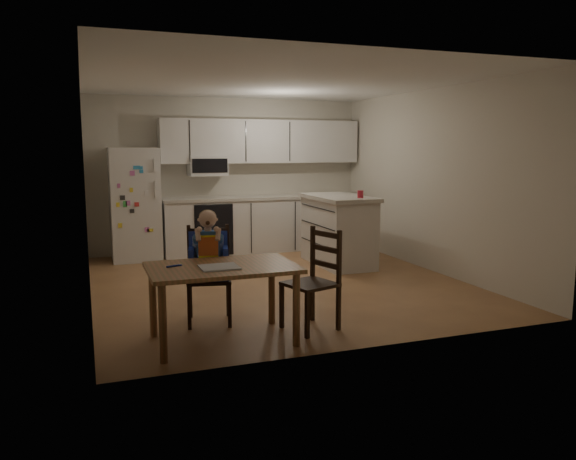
% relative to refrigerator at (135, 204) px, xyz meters
% --- Properties ---
extents(room, '(4.52, 5.01, 2.51)m').
position_rel_refrigerator_xyz_m(room, '(1.55, -1.67, 0.40)').
color(room, '#8D5E3A').
rests_on(room, ground).
extents(refrigerator, '(0.72, 0.70, 1.70)m').
position_rel_refrigerator_xyz_m(refrigerator, '(0.00, 0.00, 0.00)').
color(refrigerator, silver).
rests_on(refrigerator, ground).
extents(kitchen_run, '(3.37, 0.62, 2.15)m').
position_rel_refrigerator_xyz_m(kitchen_run, '(2.05, 0.09, 0.03)').
color(kitchen_run, silver).
rests_on(kitchen_run, ground).
extents(kitchen_island, '(0.72, 1.37, 1.01)m').
position_rel_refrigerator_xyz_m(kitchen_island, '(2.74, -1.40, -0.34)').
color(kitchen_island, silver).
rests_on(kitchen_island, ground).
extents(red_cup, '(0.08, 0.08, 0.10)m').
position_rel_refrigerator_xyz_m(red_cup, '(2.88, -1.82, 0.21)').
color(red_cup, red).
rests_on(red_cup, kitchen_island).
extents(dining_table, '(1.28, 0.82, 0.68)m').
position_rel_refrigerator_xyz_m(dining_table, '(0.39, -4.06, -0.26)').
color(dining_table, brown).
rests_on(dining_table, ground).
extents(napkin, '(0.32, 0.28, 0.01)m').
position_rel_refrigerator_xyz_m(napkin, '(0.34, -4.14, -0.16)').
color(napkin, silver).
rests_on(napkin, dining_table).
extents(toddler_spoon, '(0.12, 0.06, 0.02)m').
position_rel_refrigerator_xyz_m(toddler_spoon, '(-0.02, -3.97, -0.16)').
color(toddler_spoon, '#2339A8').
rests_on(toddler_spoon, dining_table).
extents(chair_booster, '(0.49, 0.49, 1.11)m').
position_rel_refrigerator_xyz_m(chair_booster, '(0.40, -3.45, -0.18)').
color(chair_booster, black).
rests_on(chair_booster, ground).
extents(chair_side, '(0.53, 0.53, 0.95)m').
position_rel_refrigerator_xyz_m(chair_side, '(1.33, -3.98, -0.31)').
color(chair_side, black).
rests_on(chair_side, ground).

